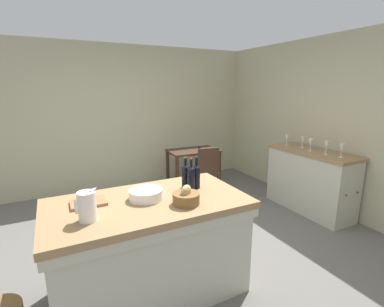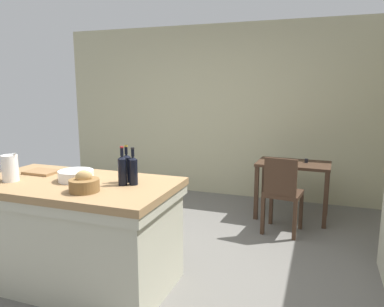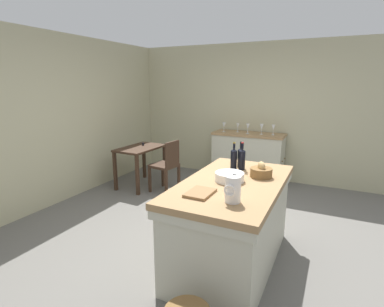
{
  "view_description": "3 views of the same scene",
  "coord_description": "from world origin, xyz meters",
  "px_view_note": "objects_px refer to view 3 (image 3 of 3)",
  "views": [
    {
      "loc": [
        -1.16,
        -2.61,
        1.85
      ],
      "look_at": [
        0.36,
        0.37,
        1.05
      ],
      "focal_mm": 26.04,
      "sensor_mm": 36.0,
      "label": 1
    },
    {
      "loc": [
        1.43,
        -2.88,
        1.68
      ],
      "look_at": [
        0.2,
        0.57,
        1.01
      ],
      "focal_mm": 34.08,
      "sensor_mm": 36.0,
      "label": 2
    },
    {
      "loc": [
        -3.18,
        -1.31,
        1.85
      ],
      "look_at": [
        0.3,
        0.39,
        0.93
      ],
      "focal_mm": 27.85,
      "sensor_mm": 36.0,
      "label": 3
    }
  ],
  "objects_px": {
    "wine_glass_middle": "(248,127)",
    "wine_bottle_dark": "(241,157)",
    "writing_desk": "(140,153)",
    "wine_glass_right": "(238,126)",
    "wash_bowl": "(230,177)",
    "cutting_board": "(200,193)",
    "wooden_chair": "(167,164)",
    "wine_glass_far_left": "(273,128)",
    "wine_bottle_amber": "(234,158)",
    "island_table": "(232,220)",
    "side_cabinet": "(248,157)",
    "wine_bottle_green": "(242,159)",
    "bread_basket": "(261,172)",
    "wine_glass_far_right": "(224,125)",
    "wine_glass_left": "(262,127)",
    "pitcher": "(233,189)"
  },
  "relations": [
    {
      "from": "wine_glass_middle",
      "to": "wine_bottle_dark",
      "type": "bearing_deg",
      "value": -166.46
    },
    {
      "from": "writing_desk",
      "to": "wine_glass_right",
      "type": "bearing_deg",
      "value": -51.5
    },
    {
      "from": "wash_bowl",
      "to": "cutting_board",
      "type": "height_order",
      "value": "wash_bowl"
    },
    {
      "from": "wash_bowl",
      "to": "wine_glass_middle",
      "type": "xyz_separation_m",
      "value": [
        2.69,
        0.57,
        0.12
      ]
    },
    {
      "from": "writing_desk",
      "to": "wooden_chair",
      "type": "bearing_deg",
      "value": -97.04
    },
    {
      "from": "cutting_board",
      "to": "wine_glass_far_left",
      "type": "distance_m",
      "value": 3.2
    },
    {
      "from": "writing_desk",
      "to": "cutting_board",
      "type": "relative_size",
      "value": 3.25
    },
    {
      "from": "wine_bottle_amber",
      "to": "wine_glass_far_left",
      "type": "bearing_deg",
      "value": 0.3
    },
    {
      "from": "cutting_board",
      "to": "island_table",
      "type": "bearing_deg",
      "value": -17.87
    },
    {
      "from": "wine_glass_right",
      "to": "wine_bottle_amber",
      "type": "bearing_deg",
      "value": -163.64
    },
    {
      "from": "cutting_board",
      "to": "wine_glass_middle",
      "type": "height_order",
      "value": "wine_glass_middle"
    },
    {
      "from": "wooden_chair",
      "to": "wine_glass_right",
      "type": "distance_m",
      "value": 1.6
    },
    {
      "from": "wine_bottle_amber",
      "to": "wine_glass_middle",
      "type": "bearing_deg",
      "value": 11.73
    },
    {
      "from": "side_cabinet",
      "to": "writing_desk",
      "type": "relative_size",
      "value": 1.46
    },
    {
      "from": "wine_bottle_dark",
      "to": "wine_bottle_green",
      "type": "xyz_separation_m",
      "value": [
        -0.08,
        -0.04,
        0.0
      ]
    },
    {
      "from": "side_cabinet",
      "to": "writing_desk",
      "type": "distance_m",
      "value": 2.03
    },
    {
      "from": "wine_bottle_dark",
      "to": "wash_bowl",
      "type": "bearing_deg",
      "value": -174.94
    },
    {
      "from": "island_table",
      "to": "wine_bottle_dark",
      "type": "xyz_separation_m",
      "value": [
        0.51,
        0.08,
        0.54
      ]
    },
    {
      "from": "writing_desk",
      "to": "wine_glass_middle",
      "type": "relative_size",
      "value": 5.02
    },
    {
      "from": "cutting_board",
      "to": "wine_bottle_dark",
      "type": "bearing_deg",
      "value": -3.88
    },
    {
      "from": "island_table",
      "to": "cutting_board",
      "type": "relative_size",
      "value": 5.98
    },
    {
      "from": "side_cabinet",
      "to": "wine_glass_right",
      "type": "relative_size",
      "value": 7.83
    },
    {
      "from": "bread_basket",
      "to": "wine_glass_right",
      "type": "relative_size",
      "value": 1.31
    },
    {
      "from": "wine_bottle_amber",
      "to": "wine_glass_far_left",
      "type": "relative_size",
      "value": 1.68
    },
    {
      "from": "wine_glass_far_right",
      "to": "wine_bottle_green",
      "type": "bearing_deg",
      "value": -155.36
    },
    {
      "from": "island_table",
      "to": "wine_bottle_dark",
      "type": "distance_m",
      "value": 0.75
    },
    {
      "from": "bread_basket",
      "to": "wine_glass_far_left",
      "type": "distance_m",
      "value": 2.5
    },
    {
      "from": "wine_bottle_dark",
      "to": "wine_bottle_amber",
      "type": "xyz_separation_m",
      "value": [
        -0.09,
        0.05,
        0.0
      ]
    },
    {
      "from": "cutting_board",
      "to": "writing_desk",
      "type": "bearing_deg",
      "value": 45.75
    },
    {
      "from": "side_cabinet",
      "to": "wine_bottle_amber",
      "type": "bearing_deg",
      "value": -168.71
    },
    {
      "from": "island_table",
      "to": "bread_basket",
      "type": "height_order",
      "value": "bread_basket"
    },
    {
      "from": "wash_bowl",
      "to": "wine_glass_left",
      "type": "relative_size",
      "value": 1.53
    },
    {
      "from": "bread_basket",
      "to": "wine_bottle_amber",
      "type": "height_order",
      "value": "wine_bottle_amber"
    },
    {
      "from": "pitcher",
      "to": "writing_desk",
      "type": "bearing_deg",
      "value": 49.06
    },
    {
      "from": "cutting_board",
      "to": "wine_glass_far_right",
      "type": "relative_size",
      "value": 1.6
    },
    {
      "from": "wine_glass_left",
      "to": "wine_glass_right",
      "type": "bearing_deg",
      "value": 82.1
    },
    {
      "from": "writing_desk",
      "to": "island_table",
      "type": "bearing_deg",
      "value": -125.21
    },
    {
      "from": "side_cabinet",
      "to": "wooden_chair",
      "type": "relative_size",
      "value": 1.49
    },
    {
      "from": "island_table",
      "to": "wash_bowl",
      "type": "distance_m",
      "value": 0.46
    },
    {
      "from": "side_cabinet",
      "to": "wooden_chair",
      "type": "bearing_deg",
      "value": 138.06
    },
    {
      "from": "wooden_chair",
      "to": "wine_glass_middle",
      "type": "height_order",
      "value": "wine_glass_middle"
    },
    {
      "from": "wine_glass_far_left",
      "to": "wine_bottle_amber",
      "type": "bearing_deg",
      "value": -179.7
    },
    {
      "from": "writing_desk",
      "to": "wine_glass_middle",
      "type": "bearing_deg",
      "value": -57.32
    },
    {
      "from": "wine_glass_far_right",
      "to": "wine_glass_left",
      "type": "bearing_deg",
      "value": -89.35
    },
    {
      "from": "island_table",
      "to": "wine_bottle_dark",
      "type": "height_order",
      "value": "wine_bottle_dark"
    },
    {
      "from": "wine_glass_left",
      "to": "wine_glass_far_right",
      "type": "xyz_separation_m",
      "value": [
        -0.01,
        0.72,
        -0.01
      ]
    },
    {
      "from": "writing_desk",
      "to": "wine_bottle_amber",
      "type": "bearing_deg",
      "value": -118.95
    },
    {
      "from": "island_table",
      "to": "writing_desk",
      "type": "relative_size",
      "value": 1.84
    },
    {
      "from": "bread_basket",
      "to": "wine_glass_left",
      "type": "relative_size",
      "value": 1.19
    },
    {
      "from": "wine_bottle_green",
      "to": "wine_glass_far_right",
      "type": "distance_m",
      "value": 2.48
    }
  ]
}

